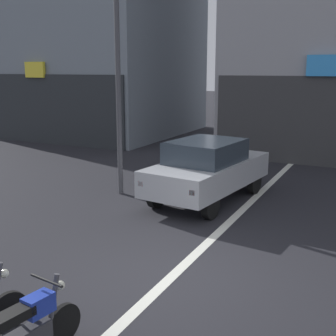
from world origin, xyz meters
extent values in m
plane|color=#232328|center=(0.00, 0.00, 0.00)|extent=(120.00, 120.00, 0.00)
cube|color=silver|center=(0.00, 6.00, 0.00)|extent=(0.20, 18.00, 0.01)
cube|color=#292C30|center=(-11.06, 9.78, 1.60)|extent=(8.21, 0.10, 3.20)
cube|color=yellow|center=(-11.66, 9.71, 3.41)|extent=(1.08, 0.16, 0.71)
cube|color=#3399F2|center=(1.18, 10.19, 3.56)|extent=(1.71, 0.16, 0.72)
cylinder|color=black|center=(-1.69, 5.90, 0.32)|extent=(0.26, 0.66, 0.64)
cylinder|color=black|center=(-0.15, 5.71, 0.32)|extent=(0.26, 0.66, 0.64)
cylinder|color=black|center=(-2.02, 3.32, 0.32)|extent=(0.26, 0.66, 0.64)
cylinder|color=black|center=(-0.48, 3.13, 0.32)|extent=(0.26, 0.66, 0.64)
cube|color=#B7BABF|center=(-1.09, 4.52, 0.75)|extent=(2.26, 4.29, 0.66)
cube|color=#2D3842|center=(-1.10, 4.37, 1.36)|extent=(1.78, 2.15, 0.56)
cube|color=red|center=(-2.04, 2.60, 0.80)|extent=(0.15, 0.08, 0.12)
cube|color=red|center=(-0.64, 2.42, 0.80)|extent=(0.15, 0.08, 0.12)
cylinder|color=#47474C|center=(-3.53, 4.03, 2.78)|extent=(0.14, 0.14, 5.57)
cylinder|color=black|center=(-1.32, -2.26, 0.26)|extent=(0.25, 0.51, 0.52)
sphere|color=silver|center=(-1.33, -2.28, 0.80)|extent=(0.12, 0.12, 0.12)
cylinder|color=black|center=(-0.45, -2.19, 0.26)|extent=(0.15, 0.52, 0.52)
cube|color=black|center=(-0.57, -2.96, 0.72)|extent=(0.31, 0.63, 0.12)
cube|color=#233DB7|center=(-0.51, -2.55, 0.70)|extent=(0.27, 0.39, 0.24)
cylinder|color=#4C4C51|center=(-0.47, -2.34, 0.63)|extent=(0.10, 0.25, 0.70)
cylinder|color=black|center=(-0.48, -2.42, 0.95)|extent=(0.55, 0.12, 0.04)
sphere|color=silver|center=(-0.45, -2.21, 0.80)|extent=(0.12, 0.12, 0.12)
camera|label=1|loc=(3.01, -6.15, 3.45)|focal=47.21mm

